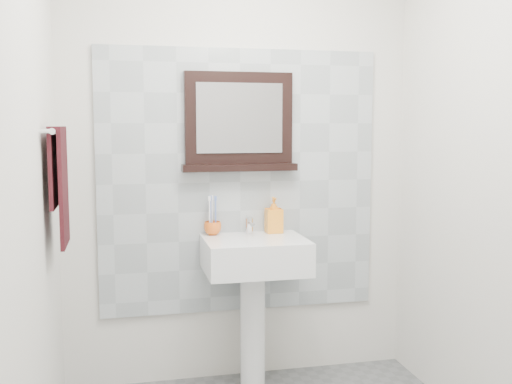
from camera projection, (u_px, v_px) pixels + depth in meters
back_wall at (240, 164)px, 3.43m from camera, size 2.00×0.01×2.50m
front_wall at (437, 228)px, 1.30m from camera, size 2.00×0.01×2.50m
left_wall at (26, 188)px, 2.14m from camera, size 0.01×2.20×2.50m
splashback at (240, 182)px, 3.43m from camera, size 1.60×0.02×1.50m
pedestal_sink at (254, 271)px, 3.28m from camera, size 0.55×0.44×0.96m
toothbrush_cup at (213, 228)px, 3.35m from camera, size 0.12×0.12×0.08m
toothbrushes at (212, 213)px, 3.34m from camera, size 0.05×0.04×0.21m
soap_dispenser at (274, 215)px, 3.42m from camera, size 0.09×0.09×0.20m
framed_mirror at (239, 124)px, 3.36m from camera, size 0.65×0.11×0.55m
towel_bar at (56, 131)px, 2.72m from camera, size 0.07×0.40×0.03m
hand_towel at (59, 177)px, 2.74m from camera, size 0.06×0.30×0.55m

